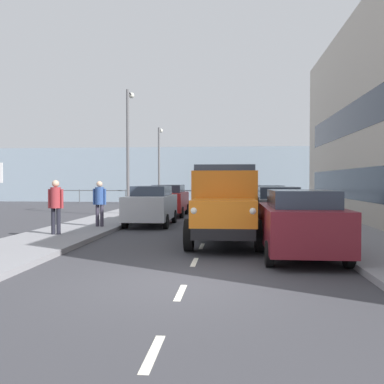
{
  "coord_description": "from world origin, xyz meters",
  "views": [
    {
      "loc": [
        -0.88,
        8.19,
        1.95
      ],
      "look_at": [
        0.49,
        -6.79,
        1.56
      ],
      "focal_mm": 40.53,
      "sensor_mm": 36.0,
      "label": 1
    }
  ],
  "objects_px": {
    "lamp_post_promenade": "(128,140)",
    "truck_vintage_orange": "(225,206)",
    "pedestrian_near_railing": "(56,202)",
    "pedestrian_in_dark_coat": "(100,200)",
    "car_maroon_kerbside_near": "(300,223)",
    "car_red_oppositeside_1": "(168,200)",
    "lamp_post_far": "(159,158)",
    "car_black_kerbside_2": "(266,202)",
    "car_silver_oppositeside_0": "(151,205)",
    "car_grey_kerbside_1": "(277,208)"
  },
  "relations": [
    {
      "from": "truck_vintage_orange",
      "to": "car_grey_kerbside_1",
      "type": "distance_m",
      "value": 4.21
    },
    {
      "from": "car_red_oppositeside_1",
      "to": "pedestrian_near_railing",
      "type": "xyz_separation_m",
      "value": [
        2.38,
        9.68,
        0.34
      ]
    },
    {
      "from": "car_black_kerbside_2",
      "to": "car_silver_oppositeside_0",
      "type": "bearing_deg",
      "value": 32.21
    },
    {
      "from": "car_red_oppositeside_1",
      "to": "pedestrian_in_dark_coat",
      "type": "distance_m",
      "value": 7.28
    },
    {
      "from": "truck_vintage_orange",
      "to": "car_black_kerbside_2",
      "type": "distance_m",
      "value": 8.92
    },
    {
      "from": "lamp_post_far",
      "to": "car_black_kerbside_2",
      "type": "bearing_deg",
      "value": 122.08
    },
    {
      "from": "car_black_kerbside_2",
      "to": "pedestrian_near_railing",
      "type": "distance_m",
      "value": 10.97
    },
    {
      "from": "car_red_oppositeside_1",
      "to": "car_maroon_kerbside_near",
      "type": "bearing_deg",
      "value": 112.53
    },
    {
      "from": "car_red_oppositeside_1",
      "to": "truck_vintage_orange",
      "type": "bearing_deg",
      "value": 107.39
    },
    {
      "from": "truck_vintage_orange",
      "to": "car_red_oppositeside_1",
      "type": "relative_size",
      "value": 1.38
    },
    {
      "from": "lamp_post_promenade",
      "to": "lamp_post_far",
      "type": "relative_size",
      "value": 1.13
    },
    {
      "from": "lamp_post_far",
      "to": "pedestrian_in_dark_coat",
      "type": "bearing_deg",
      "value": 91.64
    },
    {
      "from": "car_red_oppositeside_1",
      "to": "pedestrian_in_dark_coat",
      "type": "xyz_separation_m",
      "value": [
        1.69,
        7.08,
        0.31
      ]
    },
    {
      "from": "truck_vintage_orange",
      "to": "car_grey_kerbside_1",
      "type": "relative_size",
      "value": 1.38
    },
    {
      "from": "car_silver_oppositeside_0",
      "to": "pedestrian_in_dark_coat",
      "type": "distance_m",
      "value": 2.63
    },
    {
      "from": "car_grey_kerbside_1",
      "to": "car_black_kerbside_2",
      "type": "distance_m",
      "value": 4.97
    },
    {
      "from": "car_black_kerbside_2",
      "to": "pedestrian_near_railing",
      "type": "height_order",
      "value": "pedestrian_near_railing"
    },
    {
      "from": "truck_vintage_orange",
      "to": "car_maroon_kerbside_near",
      "type": "bearing_deg",
      "value": 132.65
    },
    {
      "from": "car_maroon_kerbside_near",
      "to": "lamp_post_promenade",
      "type": "xyz_separation_m",
      "value": [
        7.39,
        -12.3,
        3.27
      ]
    },
    {
      "from": "car_grey_kerbside_1",
      "to": "lamp_post_far",
      "type": "relative_size",
      "value": 0.69
    },
    {
      "from": "car_maroon_kerbside_near",
      "to": "pedestrian_in_dark_coat",
      "type": "bearing_deg",
      "value": -38.62
    },
    {
      "from": "car_red_oppositeside_1",
      "to": "lamp_post_far",
      "type": "relative_size",
      "value": 0.69
    },
    {
      "from": "pedestrian_near_railing",
      "to": "pedestrian_in_dark_coat",
      "type": "height_order",
      "value": "pedestrian_near_railing"
    },
    {
      "from": "car_maroon_kerbside_near",
      "to": "car_red_oppositeside_1",
      "type": "bearing_deg",
      "value": -67.47
    },
    {
      "from": "truck_vintage_orange",
      "to": "car_black_kerbside_2",
      "type": "relative_size",
      "value": 1.26
    },
    {
      "from": "truck_vintage_orange",
      "to": "lamp_post_promenade",
      "type": "relative_size",
      "value": 0.83
    },
    {
      "from": "car_maroon_kerbside_near",
      "to": "lamp_post_promenade",
      "type": "bearing_deg",
      "value": -59.03
    },
    {
      "from": "car_maroon_kerbside_near",
      "to": "car_red_oppositeside_1",
      "type": "xyz_separation_m",
      "value": [
        5.23,
        -12.6,
        0.0
      ]
    },
    {
      "from": "car_black_kerbside_2",
      "to": "lamp_post_promenade",
      "type": "relative_size",
      "value": 0.66
    },
    {
      "from": "car_red_oppositeside_1",
      "to": "pedestrian_near_railing",
      "type": "distance_m",
      "value": 9.98
    },
    {
      "from": "truck_vintage_orange",
      "to": "lamp_post_far",
      "type": "relative_size",
      "value": 0.94
    },
    {
      "from": "car_silver_oppositeside_0",
      "to": "car_red_oppositeside_1",
      "type": "xyz_separation_m",
      "value": [
        0.0,
        -5.09,
        0.0
      ]
    },
    {
      "from": "car_silver_oppositeside_0",
      "to": "car_red_oppositeside_1",
      "type": "bearing_deg",
      "value": -90.0
    },
    {
      "from": "car_silver_oppositeside_0",
      "to": "pedestrian_in_dark_coat",
      "type": "xyz_separation_m",
      "value": [
        1.69,
        1.99,
        0.31
      ]
    },
    {
      "from": "car_silver_oppositeside_0",
      "to": "car_maroon_kerbside_near",
      "type": "bearing_deg",
      "value": 124.83
    },
    {
      "from": "car_red_oppositeside_1",
      "to": "lamp_post_far",
      "type": "distance_m",
      "value": 10.64
    },
    {
      "from": "pedestrian_in_dark_coat",
      "to": "lamp_post_far",
      "type": "height_order",
      "value": "lamp_post_far"
    },
    {
      "from": "car_red_oppositeside_1",
      "to": "lamp_post_promenade",
      "type": "relative_size",
      "value": 0.61
    },
    {
      "from": "car_black_kerbside_2",
      "to": "lamp_post_far",
      "type": "distance_m",
      "value": 14.23
    },
    {
      "from": "car_grey_kerbside_1",
      "to": "car_black_kerbside_2",
      "type": "xyz_separation_m",
      "value": [
        -0.0,
        -4.97,
        0.0
      ]
    },
    {
      "from": "truck_vintage_orange",
      "to": "lamp_post_far",
      "type": "bearing_deg",
      "value": -75.08
    },
    {
      "from": "lamp_post_promenade",
      "to": "truck_vintage_orange",
      "type": "bearing_deg",
      "value": 118.1
    },
    {
      "from": "car_grey_kerbside_1",
      "to": "car_silver_oppositeside_0",
      "type": "xyz_separation_m",
      "value": [
        5.23,
        -1.68,
        0.0
      ]
    },
    {
      "from": "pedestrian_near_railing",
      "to": "pedestrian_in_dark_coat",
      "type": "relative_size",
      "value": 1.02
    },
    {
      "from": "pedestrian_near_railing",
      "to": "lamp_post_promenade",
      "type": "bearing_deg",
      "value": -91.37
    },
    {
      "from": "car_grey_kerbside_1",
      "to": "car_black_kerbside_2",
      "type": "height_order",
      "value": "same"
    },
    {
      "from": "pedestrian_in_dark_coat",
      "to": "lamp_post_far",
      "type": "bearing_deg",
      "value": -88.36
    },
    {
      "from": "car_maroon_kerbside_near",
      "to": "car_silver_oppositeside_0",
      "type": "distance_m",
      "value": 9.15
    },
    {
      "from": "truck_vintage_orange",
      "to": "car_red_oppositeside_1",
      "type": "bearing_deg",
      "value": -72.61
    },
    {
      "from": "car_maroon_kerbside_near",
      "to": "car_black_kerbside_2",
      "type": "height_order",
      "value": "same"
    }
  ]
}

